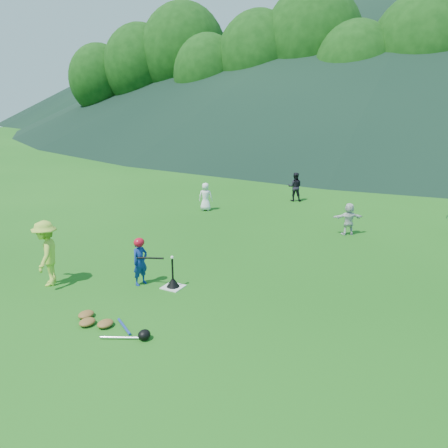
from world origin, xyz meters
name	(u,v)px	position (x,y,z in m)	size (l,w,h in m)	color
ground	(173,287)	(0.00, 0.00, 0.00)	(120.00, 120.00, 0.00)	#165313
home_plate	(173,287)	(0.00, 0.00, 0.01)	(0.45, 0.45, 0.02)	silver
baseball	(172,257)	(0.00, 0.00, 0.74)	(0.08, 0.08, 0.08)	white
batter_child	(140,262)	(-0.77, -0.20, 0.56)	(0.41, 0.27, 1.11)	navy
adult_coach	(47,253)	(-2.66, -1.22, 0.77)	(1.00, 0.57, 1.54)	#B2D33E
fielder_a	(206,197)	(-3.06, 6.69, 0.55)	(0.54, 0.35, 1.10)	white
fielder_b	(295,187)	(-0.54, 9.93, 0.61)	(0.60, 0.46, 1.23)	black
fielder_d	(349,219)	(2.60, 6.08, 0.52)	(0.97, 0.31, 1.04)	silver
batting_tee	(173,282)	(0.00, 0.00, 0.13)	(0.30, 0.30, 0.68)	black
batter_gear	(140,244)	(-0.75, -0.20, 1.01)	(0.72, 0.26, 0.48)	#B60C20
equipment_pile	(105,324)	(-0.10, -2.13, 0.07)	(1.80, 0.73, 0.19)	olive
outfield_fence	(380,147)	(0.00, 28.00, 0.70)	(70.07, 0.08, 1.33)	gray
tree_line	(403,50)	(0.20, 33.83, 8.21)	(70.04, 11.40, 14.82)	#382314
distant_hills	(394,38)	(-7.63, 81.81, 14.98)	(155.00, 140.00, 32.00)	black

